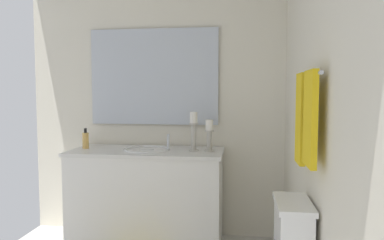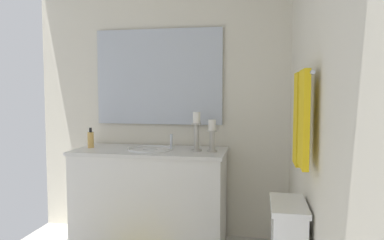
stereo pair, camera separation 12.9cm
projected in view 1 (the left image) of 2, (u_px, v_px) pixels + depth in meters
The scene contains 11 objects.
wall_back at pixel (316, 113), 2.04m from camera, with size 2.52×0.04×2.45m, color silver.
wall_left at pixel (157, 105), 3.45m from camera, with size 0.04×2.42×2.45m, color silver.
vanity_cabinet at pixel (147, 197), 3.19m from camera, with size 0.58×1.33×0.84m.
sink_basin at pixel (147, 154), 3.16m from camera, with size 0.40×0.40×0.24m.
mirror at pixel (154, 77), 3.39m from camera, with size 0.02×1.20×0.88m, color silver.
candle_holder_tall at pixel (209, 135), 3.07m from camera, with size 0.09×0.09×0.27m.
candle_holder_short at pixel (194, 130), 3.09m from camera, with size 0.09×0.09×0.33m.
soap_bottle at pixel (86, 140), 3.24m from camera, with size 0.06×0.06×0.18m.
towel_bar at pixel (310, 75), 1.92m from camera, with size 0.02×0.02×0.58m, color silver.
towel_near_vanity at pixel (301, 119), 2.09m from camera, with size 0.19×0.03×0.52m, color yellow.
towel_center at pixel (310, 118), 1.80m from camera, with size 0.23×0.03×0.48m, color yellow.
Camera 1 is at (2.11, 0.79, 1.34)m, focal length 34.13 mm.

